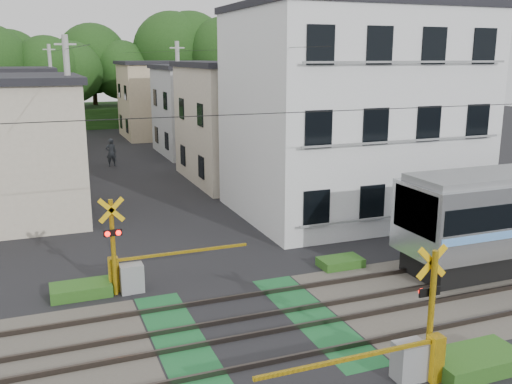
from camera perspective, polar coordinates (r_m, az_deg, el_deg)
name	(u,v)px	position (r m, az deg, el deg)	size (l,w,h in m)	color
ground	(249,329)	(15.70, -0.73, -13.50)	(120.00, 120.00, 0.00)	black
track_bed	(249,327)	(15.68, -0.73, -13.39)	(120.00, 120.00, 0.14)	#47423A
crossing_signal_near	(415,351)	(13.65, 15.58, -15.06)	(4.74, 0.65, 3.09)	yellow
crossing_signal_far	(128,270)	(18.09, -12.66, -7.62)	(4.74, 0.65, 3.09)	yellow
apartment_block	(351,112)	(26.39, 9.44, 7.92)	(10.20, 8.36, 9.30)	white
houses_row	(116,115)	(39.56, -13.80, 7.45)	(22.07, 31.35, 6.80)	beige
tree_hill	(93,68)	(62.13, -15.99, 11.81)	(40.00, 13.14, 11.91)	#1E4115
catenary	(441,177)	(17.41, 18.03, 1.45)	(60.00, 5.04, 7.00)	#2D2D33
utility_poles	(100,107)	(36.45, -15.30, 8.20)	(7.90, 42.00, 8.00)	#A5A5A0
pedestrian	(111,152)	(38.77, -14.29, 3.85)	(0.68, 0.45, 1.86)	#30353C
weed_patches	(309,313)	(16.18, 5.35, -11.98)	(10.25, 8.80, 0.40)	#2D5E1E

